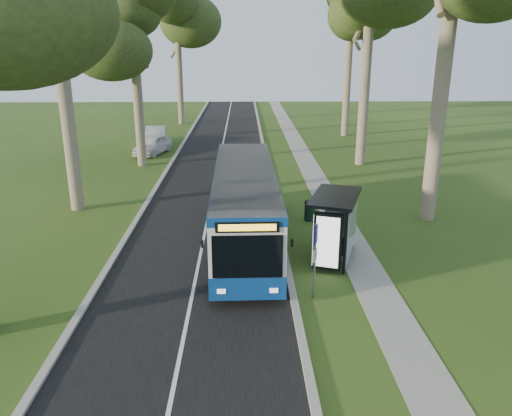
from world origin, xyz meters
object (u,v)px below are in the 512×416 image
Objects in this scene: bus at (245,206)px; bus_shelter at (340,218)px; litter_bin at (310,211)px; bus_stop_sign at (315,252)px; car_silver at (156,136)px; car_white at (153,145)px.

bus is 3.46× the size of bus_shelter.
bus_shelter is at bearing -84.48° from litter_bin.
bus_stop_sign is 0.55× the size of car_silver.
car_white is (-9.61, 23.94, -0.92)m from bus_stop_sign.
bus reaches higher than bus_stop_sign.
car_silver is at bearing 112.18° from car_white.
bus_stop_sign is at bearing -51.03° from car_white.
bus_shelter is at bearing -45.50° from car_white.
bus_stop_sign is 0.76× the size of bus_shelter.
bus_shelter is 23.86m from car_white.
car_white is at bearing 123.10° from litter_bin.
bus is 23.54m from car_silver.
car_silver is at bearing 133.48° from bus_shelter.
bus_stop_sign reaches higher than car_silver.
bus_shelter is 3.55× the size of litter_bin.
bus is 5.66m from bus_stop_sign.
bus_stop_sign reaches higher than litter_bin.
bus_stop_sign is 0.62× the size of car_white.
car_white is (-7.26, 18.79, -0.93)m from bus.
bus is 20.16m from car_white.
bus_stop_sign is 3.11m from bus_shelter.
bus_shelter reaches higher than car_white.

